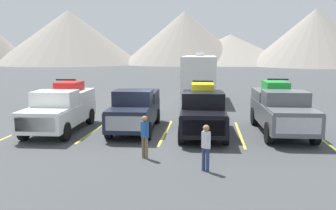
% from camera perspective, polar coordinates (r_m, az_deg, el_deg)
% --- Properties ---
extents(ground_plane, '(240.00, 240.00, 0.00)m').
position_cam_1_polar(ground_plane, '(16.77, -0.75, -5.06)').
color(ground_plane, '#3F4244').
extents(pickup_truck_a, '(2.35, 5.61, 2.53)m').
position_cam_1_polar(pickup_truck_a, '(18.68, -16.72, -0.40)').
color(pickup_truck_a, white).
rests_on(pickup_truck_a, ground).
extents(pickup_truck_b, '(2.21, 5.55, 2.10)m').
position_cam_1_polar(pickup_truck_b, '(18.05, -5.22, -0.62)').
color(pickup_truck_b, black).
rests_on(pickup_truck_b, ground).
extents(pickup_truck_c, '(2.30, 5.39, 2.52)m').
position_cam_1_polar(pickup_truck_c, '(17.22, 5.58, -0.85)').
color(pickup_truck_c, black).
rests_on(pickup_truck_c, ground).
extents(pickup_truck_d, '(2.38, 5.93, 2.59)m').
position_cam_1_polar(pickup_truck_d, '(18.20, 17.60, -0.50)').
color(pickup_truck_d, '#595B60').
rests_on(pickup_truck_d, ground).
extents(lot_stripe_a, '(0.12, 5.50, 0.01)m').
position_cam_1_polar(lot_stripe_a, '(19.87, -21.59, -3.49)').
color(lot_stripe_a, gold).
rests_on(lot_stripe_a, ground).
extents(lot_stripe_b, '(0.12, 5.50, 0.01)m').
position_cam_1_polar(lot_stripe_b, '(18.46, -11.61, -3.95)').
color(lot_stripe_b, gold).
rests_on(lot_stripe_b, ground).
extents(lot_stripe_c, '(0.12, 5.50, 0.01)m').
position_cam_1_polar(lot_stripe_c, '(17.68, -0.37, -4.32)').
color(lot_stripe_c, gold).
rests_on(lot_stripe_c, ground).
extents(lot_stripe_d, '(0.12, 5.50, 0.01)m').
position_cam_1_polar(lot_stripe_d, '(17.63, 11.41, -4.54)').
color(lot_stripe_d, gold).
rests_on(lot_stripe_d, ground).
extents(lot_stripe_e, '(0.12, 5.50, 0.01)m').
position_cam_1_polar(lot_stripe_e, '(18.31, 22.79, -4.56)').
color(lot_stripe_e, gold).
rests_on(lot_stripe_e, ground).
extents(camper_trailer_a, '(2.56, 8.32, 3.85)m').
position_cam_1_polar(camper_trailer_a, '(28.19, 5.03, 4.70)').
color(camper_trailer_a, white).
rests_on(camper_trailer_a, ground).
extents(person_a, '(0.31, 0.28, 1.58)m').
position_cam_1_polar(person_a, '(11.92, 6.09, -6.34)').
color(person_a, navy).
rests_on(person_a, ground).
extents(person_b, '(0.31, 0.29, 1.62)m').
position_cam_1_polar(person_b, '(13.27, -3.74, -4.65)').
color(person_b, '#726047').
rests_on(person_b, ground).
extents(mountain_ridge, '(146.65, 45.92, 15.60)m').
position_cam_1_polar(mountain_ridge, '(101.17, 3.79, 10.43)').
color(mountain_ridge, gray).
rests_on(mountain_ridge, ground).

